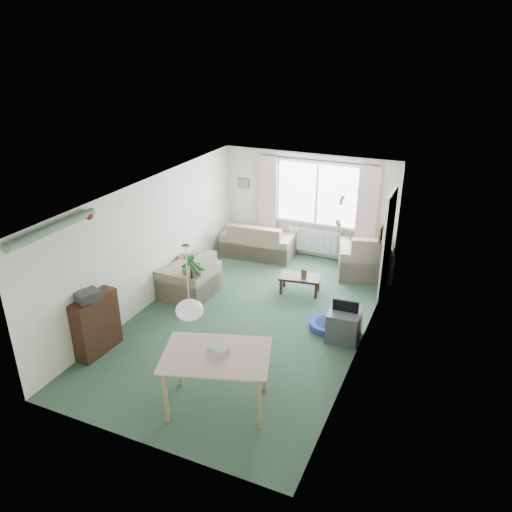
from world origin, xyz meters
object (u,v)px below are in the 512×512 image
at_px(sofa, 259,239).
at_px(pet_bed, 327,325).
at_px(houseplant, 192,279).
at_px(bookshelf, 96,325).
at_px(armchair_left, 189,274).
at_px(armchair_corner, 365,254).
at_px(coffee_table, 300,284).
at_px(tv_cube, 344,325).
at_px(dining_table, 217,381).

distance_m(sofa, pet_bed, 3.42).
relative_size(sofa, houseplant, 1.35).
bearing_deg(bookshelf, armchair_left, 84.48).
distance_m(armchair_corner, armchair_left, 3.75).
xyz_separation_m(armchair_corner, houseplant, (-2.64, -2.71, 0.12)).
distance_m(armchair_corner, pet_bed, 2.45).
relative_size(coffee_table, tv_cube, 1.38).
distance_m(armchair_left, tv_cube, 3.22).
distance_m(bookshelf, dining_table, 2.40).
distance_m(dining_table, pet_bed, 2.70).
bearing_deg(armchair_left, dining_table, 39.17).
bearing_deg(sofa, coffee_table, 133.61).
bearing_deg(dining_table, tv_cube, 63.56).
relative_size(sofa, armchair_left, 1.63).
distance_m(coffee_table, bookshelf, 3.99).
relative_size(armchair_corner, pet_bed, 1.69).
bearing_deg(coffee_table, armchair_left, -154.60).
height_order(armchair_corner, coffee_table, armchair_corner).
relative_size(armchair_left, pet_bed, 1.56).
bearing_deg(armchair_left, sofa, 169.82).
relative_size(bookshelf, pet_bed, 1.56).
distance_m(coffee_table, houseplant, 2.19).
distance_m(bookshelf, tv_cube, 4.06).
xyz_separation_m(bookshelf, tv_cube, (3.54, 1.96, -0.24)).
distance_m(houseplant, pet_bed, 2.61).
bearing_deg(armchair_corner, sofa, -15.96).
bearing_deg(armchair_corner, dining_table, 63.88).
xyz_separation_m(armchair_corner, bookshelf, (-3.32, -4.57, 0.02)).
height_order(dining_table, tv_cube, dining_table).
bearing_deg(pet_bed, tv_cube, -29.51).
xyz_separation_m(armchair_corner, armchair_left, (-2.98, -2.28, -0.04)).
bearing_deg(sofa, houseplant, 82.80).
distance_m(coffee_table, pet_bed, 1.40).
height_order(sofa, houseplant, houseplant).
height_order(houseplant, dining_table, houseplant).
bearing_deg(coffee_table, armchair_corner, 53.35).
distance_m(armchair_corner, dining_table, 5.05).
height_order(coffee_table, bookshelf, bookshelf).
distance_m(armchair_left, pet_bed, 2.89).
bearing_deg(tv_cube, sofa, 132.95).
bearing_deg(houseplant, sofa, 86.53).
bearing_deg(armchair_left, armchair_corner, 129.45).
height_order(armchair_left, houseplant, houseplant).
xyz_separation_m(coffee_table, bookshelf, (-2.32, -3.23, 0.32)).
bearing_deg(tv_cube, coffee_table, 131.12).
distance_m(armchair_corner, tv_cube, 2.62).
bearing_deg(armchair_left, pet_bed, 89.24).
relative_size(armchair_corner, coffee_table, 1.36).
xyz_separation_m(armchair_left, pet_bed, (2.87, -0.14, -0.38)).
bearing_deg(pet_bed, bookshelf, -146.10).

